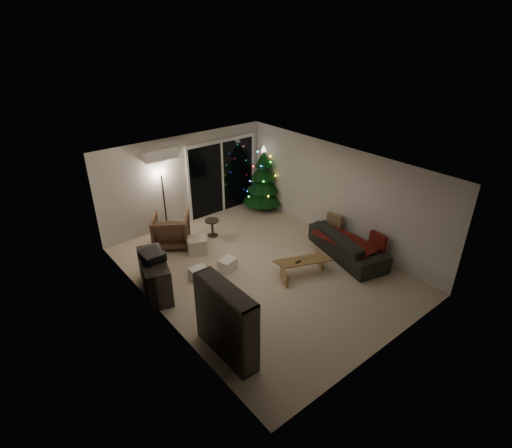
{
  "coord_description": "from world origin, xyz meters",
  "views": [
    {
      "loc": [
        -4.95,
        -5.94,
        5.19
      ],
      "look_at": [
        0.1,
        0.3,
        1.05
      ],
      "focal_mm": 28.0,
      "sensor_mm": 36.0,
      "label": 1
    }
  ],
  "objects_px": {
    "armchair": "(171,230)",
    "coffee_table": "(302,267)",
    "bookshelf": "(218,326)",
    "christmas_tree": "(263,178)",
    "media_cabinet": "(155,276)",
    "sofa": "(347,244)"
  },
  "relations": [
    {
      "from": "christmas_tree",
      "to": "media_cabinet",
      "type": "bearing_deg",
      "value": -157.79
    },
    {
      "from": "christmas_tree",
      "to": "coffee_table",
      "type": "bearing_deg",
      "value": -115.94
    },
    {
      "from": "bookshelf",
      "to": "coffee_table",
      "type": "relative_size",
      "value": 1.16
    },
    {
      "from": "bookshelf",
      "to": "armchair",
      "type": "xyz_separation_m",
      "value": [
        1.24,
        3.94,
        -0.27
      ]
    },
    {
      "from": "bookshelf",
      "to": "coffee_table",
      "type": "distance_m",
      "value": 3.06
    },
    {
      "from": "bookshelf",
      "to": "coffee_table",
      "type": "height_order",
      "value": "bookshelf"
    },
    {
      "from": "bookshelf",
      "to": "media_cabinet",
      "type": "relative_size",
      "value": 1.04
    },
    {
      "from": "media_cabinet",
      "to": "armchair",
      "type": "relative_size",
      "value": 1.45
    },
    {
      "from": "coffee_table",
      "to": "media_cabinet",
      "type": "bearing_deg",
      "value": 175.51
    },
    {
      "from": "media_cabinet",
      "to": "sofa",
      "type": "xyz_separation_m",
      "value": [
        4.3,
        -1.59,
        -0.09
      ]
    },
    {
      "from": "coffee_table",
      "to": "christmas_tree",
      "type": "relative_size",
      "value": 0.6
    },
    {
      "from": "bookshelf",
      "to": "christmas_tree",
      "type": "relative_size",
      "value": 0.7
    },
    {
      "from": "bookshelf",
      "to": "sofa",
      "type": "xyz_separation_m",
      "value": [
        4.3,
        0.77,
        -0.36
      ]
    },
    {
      "from": "armchair",
      "to": "sofa",
      "type": "bearing_deg",
      "value": 168.51
    },
    {
      "from": "media_cabinet",
      "to": "christmas_tree",
      "type": "relative_size",
      "value": 0.67
    },
    {
      "from": "bookshelf",
      "to": "armchair",
      "type": "relative_size",
      "value": 1.51
    },
    {
      "from": "media_cabinet",
      "to": "armchair",
      "type": "xyz_separation_m",
      "value": [
        1.24,
        1.59,
        0.0
      ]
    },
    {
      "from": "christmas_tree",
      "to": "bookshelf",
      "type": "bearing_deg",
      "value": -137.0
    },
    {
      "from": "armchair",
      "to": "coffee_table",
      "type": "bearing_deg",
      "value": 152.81
    },
    {
      "from": "armchair",
      "to": "coffee_table",
      "type": "distance_m",
      "value": 3.48
    },
    {
      "from": "armchair",
      "to": "coffee_table",
      "type": "height_order",
      "value": "armchair"
    },
    {
      "from": "armchair",
      "to": "sofa",
      "type": "height_order",
      "value": "armchair"
    }
  ]
}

